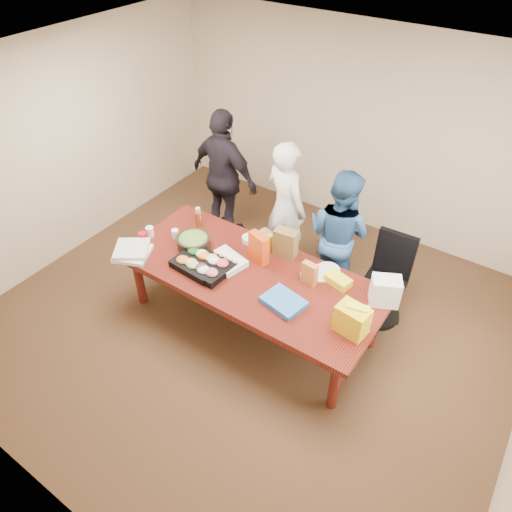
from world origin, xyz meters
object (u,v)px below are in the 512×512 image
Objects in this scene: person_center at (285,208)px; sheet_cake at (226,261)px; office_chair at (383,283)px; salad_bowl at (194,242)px; conference_table at (251,298)px; person_right at (339,234)px.

sheet_cake is (-0.04, -1.12, -0.07)m from person_center.
salad_bowl is (-1.90, -0.89, 0.31)m from office_chair.
sheet_cake is 0.48m from salad_bowl.
person_center is at bearing 103.10° from conference_table.
office_chair is 2.57× the size of sheet_cake.
conference_table is 1.74× the size of person_right.
office_chair is 1.45m from person_center.
salad_bowl is at bearing 82.43° from person_center.
person_right is at bearing -166.95° from person_center.
person_center is (-1.39, 0.20, 0.35)m from office_chair.
office_chair reaches higher than conference_table.
sheet_cake is (-0.30, -0.02, 0.41)m from conference_table.
sheet_cake is (-0.78, -1.06, -0.02)m from person_right.
office_chair is 0.59× the size of person_center.
conference_table is 0.51m from sheet_cake.
person_right is (-0.65, 0.14, 0.30)m from office_chair.
sheet_cake is at bearing -175.24° from conference_table.
person_right reaches higher than office_chair.
person_center is at bearing 3.92° from person_right.
salad_bowl is at bearing -169.99° from sheet_cake.
salad_bowl is (-0.52, -1.09, -0.04)m from person_center.
conference_table is 0.89m from salad_bowl.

